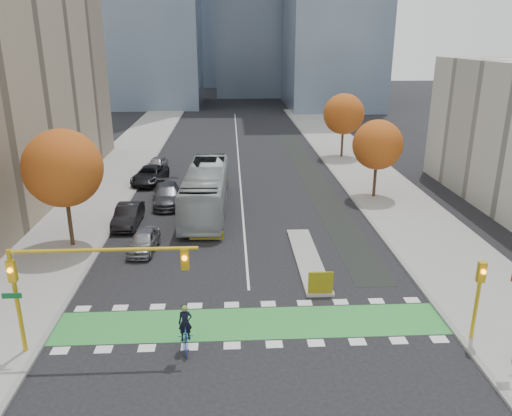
{
  "coord_description": "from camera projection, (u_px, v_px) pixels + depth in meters",
  "views": [
    {
      "loc": [
        -0.91,
        -20.61,
        13.8
      ],
      "look_at": [
        0.72,
        10.87,
        3.0
      ],
      "focal_mm": 35.0,
      "sensor_mm": 36.0,
      "label": 1
    }
  ],
  "objects": [
    {
      "name": "bike_crossing",
      "position": [
        251.0,
        323.0,
        25.4
      ],
      "size": [
        20.0,
        3.0,
        0.01
      ],
      "primitive_type": "cube",
      "color": "#2E8C37",
      "rests_on": "ground"
    },
    {
      "name": "tree_east_near",
      "position": [
        378.0,
        145.0,
        43.78
      ],
      "size": [
        4.4,
        4.4,
        7.08
      ],
      "color": "#332114",
      "rests_on": "ground"
    },
    {
      "name": "parked_car_a",
      "position": [
        144.0,
        241.0,
        33.85
      ],
      "size": [
        2.01,
        4.3,
        1.42
      ],
      "primitive_type": "imported",
      "rotation": [
        0.0,
        0.0,
        -0.08
      ],
      "color": "gray",
      "rests_on": "ground"
    },
    {
      "name": "traffic_signal_east",
      "position": [
        479.0,
        289.0,
        23.13
      ],
      "size": [
        0.35,
        0.43,
        4.1
      ],
      "color": "#BF9914",
      "rests_on": "ground"
    },
    {
      "name": "tree_east_far",
      "position": [
        344.0,
        114.0,
        58.8
      ],
      "size": [
        4.8,
        4.8,
        7.65
      ],
      "color": "#332114",
      "rests_on": "ground"
    },
    {
      "name": "hazard_board",
      "position": [
        321.0,
        283.0,
        27.89
      ],
      "size": [
        1.4,
        0.12,
        1.3
      ],
      "primitive_type": "cube",
      "color": "yellow",
      "rests_on": "median_island"
    },
    {
      "name": "parked_car_b",
      "position": [
        128.0,
        215.0,
        38.44
      ],
      "size": [
        1.8,
        4.96,
        1.63
      ],
      "primitive_type": "imported",
      "rotation": [
        0.0,
        0.0,
        -0.02
      ],
      "color": "black",
      "rests_on": "ground"
    },
    {
      "name": "ground",
      "position": [
        253.0,
        340.0,
        23.99
      ],
      "size": [
        300.0,
        300.0,
        0.0
      ],
      "primitive_type": "plane",
      "color": "black",
      "rests_on": "ground"
    },
    {
      "name": "traffic_signal_west",
      "position": [
        72.0,
        273.0,
        21.81
      ],
      "size": [
        8.53,
        0.56,
        5.2
      ],
      "color": "#BF9914",
      "rests_on": "ground"
    },
    {
      "name": "bike_lane_paint",
      "position": [
        311.0,
        175.0,
        52.7
      ],
      "size": [
        2.5,
        50.0,
        0.01
      ],
      "primitive_type": "cube",
      "color": "black",
      "rests_on": "ground"
    },
    {
      "name": "parked_car_c",
      "position": [
        167.0,
        195.0,
        43.27
      ],
      "size": [
        3.05,
        6.08,
        1.7
      ],
      "primitive_type": "imported",
      "rotation": [
        0.0,
        0.0,
        0.12
      ],
      "color": "#444449",
      "rests_on": "ground"
    },
    {
      "name": "curb_east",
      "position": [
        357.0,
        204.0,
        43.35
      ],
      "size": [
        0.3,
        120.0,
        0.16
      ],
      "primitive_type": "cube",
      "color": "gray",
      "rests_on": "ground"
    },
    {
      "name": "sidewalk_west",
      "position": [
        83.0,
        209.0,
        42.2
      ],
      "size": [
        7.0,
        120.0,
        0.15
      ],
      "primitive_type": "cube",
      "color": "gray",
      "rests_on": "ground"
    },
    {
      "name": "centre_line",
      "position": [
        238.0,
        155.0,
        61.78
      ],
      "size": [
        0.15,
        70.0,
        0.01
      ],
      "primitive_type": "cube",
      "color": "silver",
      "rests_on": "ground"
    },
    {
      "name": "cyclist",
      "position": [
        186.0,
        334.0,
        23.12
      ],
      "size": [
        0.85,
        2.02,
        2.27
      ],
      "rotation": [
        0.0,
        0.0,
        0.09
      ],
      "color": "navy",
      "rests_on": "ground"
    },
    {
      "name": "curb_west",
      "position": [
        125.0,
        208.0,
        42.37
      ],
      "size": [
        0.3,
        120.0,
        0.16
      ],
      "primitive_type": "cube",
      "color": "gray",
      "rests_on": "ground"
    },
    {
      "name": "parked_car_d",
      "position": [
        150.0,
        175.0,
        49.67
      ],
      "size": [
        3.45,
        6.25,
        1.66
      ],
      "primitive_type": "imported",
      "rotation": [
        0.0,
        0.0,
        -0.12
      ],
      "color": "black",
      "rests_on": "ground"
    },
    {
      "name": "bus",
      "position": [
        206.0,
        190.0,
        41.1
      ],
      "size": [
        3.71,
        13.63,
        3.77
      ],
      "primitive_type": "imported",
      "rotation": [
        0.0,
        0.0,
        -0.04
      ],
      "color": "#A4AAAC",
      "rests_on": "ground"
    },
    {
      "name": "median_island",
      "position": [
        307.0,
        258.0,
        32.66
      ],
      "size": [
        1.6,
        10.0,
        0.16
      ],
      "primitive_type": "cube",
      "color": "gray",
      "rests_on": "ground"
    },
    {
      "name": "parked_car_e",
      "position": [
        157.0,
        164.0,
        54.42
      ],
      "size": [
        2.27,
        4.45,
        1.45
      ],
      "primitive_type": "imported",
      "rotation": [
        0.0,
        0.0,
        -0.14
      ],
      "color": "gray",
      "rests_on": "ground"
    },
    {
      "name": "sidewalk_east",
      "position": [
        397.0,
        203.0,
        43.52
      ],
      "size": [
        7.0,
        120.0,
        0.15
      ],
      "primitive_type": "cube",
      "color": "gray",
      "rests_on": "ground"
    },
    {
      "name": "tree_west",
      "position": [
        63.0,
        168.0,
        32.92
      ],
      "size": [
        5.2,
        5.2,
        8.22
      ],
      "color": "#332114",
      "rests_on": "ground"
    }
  ]
}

